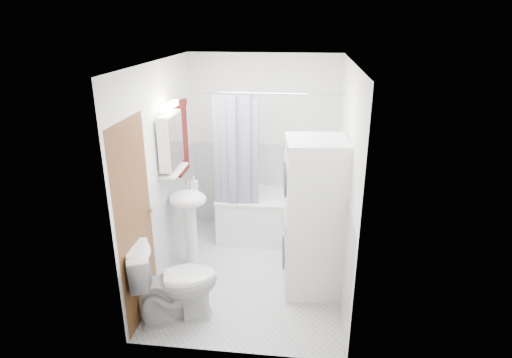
# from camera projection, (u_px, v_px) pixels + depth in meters

# --- Properties ---
(floor) EXTENTS (2.60, 2.60, 0.00)m
(floor) POSITION_uv_depth(u_px,v_px,m) (252.00, 272.00, 5.04)
(floor) COLOR silver
(floor) RESTS_ON ground
(room_walls) EXTENTS (2.60, 2.60, 2.60)m
(room_walls) POSITION_uv_depth(u_px,v_px,m) (251.00, 151.00, 4.51)
(room_walls) COLOR white
(room_walls) RESTS_ON ground
(wainscot) EXTENTS (1.98, 2.58, 2.58)m
(wainscot) POSITION_uv_depth(u_px,v_px,m) (255.00, 215.00, 5.10)
(wainscot) COLOR white
(wainscot) RESTS_ON ground
(door) EXTENTS (0.05, 2.00, 2.00)m
(door) POSITION_uv_depth(u_px,v_px,m) (151.00, 211.00, 4.28)
(door) COLOR brown
(door) RESTS_ON ground
(bathtub) EXTENTS (1.60, 0.76, 0.61)m
(bathtub) POSITION_uv_depth(u_px,v_px,m) (279.00, 214.00, 5.75)
(bathtub) COLOR white
(bathtub) RESTS_ON ground
(tub_spout) EXTENTS (0.04, 0.12, 0.04)m
(tub_spout) POSITION_uv_depth(u_px,v_px,m) (296.00, 165.00, 5.82)
(tub_spout) COLOR silver
(tub_spout) RESTS_ON room_walls
(curtain_rod) EXTENTS (1.78, 0.02, 0.02)m
(curtain_rod) POSITION_uv_depth(u_px,v_px,m) (279.00, 94.00, 4.86)
(curtain_rod) COLOR silver
(curtain_rod) RESTS_ON room_walls
(shower_curtain) EXTENTS (0.55, 0.02, 1.45)m
(shower_curtain) POSITION_uv_depth(u_px,v_px,m) (236.00, 155.00, 5.18)
(shower_curtain) COLOR #151B4A
(shower_curtain) RESTS_ON curtain_rod
(sink) EXTENTS (0.44, 0.37, 1.04)m
(sink) POSITION_uv_depth(u_px,v_px,m) (189.00, 211.00, 4.97)
(sink) COLOR white
(sink) RESTS_ON ground
(medicine_cabinet) EXTENTS (0.13, 0.50, 0.71)m
(medicine_cabinet) POSITION_uv_depth(u_px,v_px,m) (171.00, 139.00, 4.68)
(medicine_cabinet) COLOR white
(medicine_cabinet) RESTS_ON room_walls
(shelf) EXTENTS (0.18, 0.54, 0.02)m
(shelf) POSITION_uv_depth(u_px,v_px,m) (174.00, 170.00, 4.80)
(shelf) COLOR silver
(shelf) RESTS_ON room_walls
(shower_caddy) EXTENTS (0.22, 0.06, 0.02)m
(shower_caddy) POSITION_uv_depth(u_px,v_px,m) (300.00, 150.00, 5.73)
(shower_caddy) COLOR silver
(shower_caddy) RESTS_ON room_walls
(towel) EXTENTS (0.07, 0.38, 0.91)m
(towel) POSITION_uv_depth(u_px,v_px,m) (182.00, 136.00, 5.20)
(towel) COLOR #5B1A11
(towel) RESTS_ON room_walls
(washer_dryer) EXTENTS (0.67, 0.66, 1.70)m
(washer_dryer) POSITION_uv_depth(u_px,v_px,m) (313.00, 218.00, 4.46)
(washer_dryer) COLOR white
(washer_dryer) RESTS_ON ground
(toilet) EXTENTS (0.95, 0.73, 0.82)m
(toilet) POSITION_uv_depth(u_px,v_px,m) (175.00, 282.00, 4.14)
(toilet) COLOR white
(toilet) RESTS_ON ground
(soap_pump) EXTENTS (0.08, 0.17, 0.08)m
(soap_pump) POSITION_uv_depth(u_px,v_px,m) (194.00, 187.00, 5.01)
(soap_pump) COLOR gray
(soap_pump) RESTS_ON sink
(shelf_bottle) EXTENTS (0.07, 0.18, 0.07)m
(shelf_bottle) POSITION_uv_depth(u_px,v_px,m) (170.00, 171.00, 4.65)
(shelf_bottle) COLOR gray
(shelf_bottle) RESTS_ON shelf
(shelf_cup) EXTENTS (0.10, 0.09, 0.10)m
(shelf_cup) POSITION_uv_depth(u_px,v_px,m) (177.00, 162.00, 4.89)
(shelf_cup) COLOR gray
(shelf_cup) RESTS_ON shelf
(shampoo_a) EXTENTS (0.13, 0.17, 0.13)m
(shampoo_a) POSITION_uv_depth(u_px,v_px,m) (289.00, 144.00, 5.72)
(shampoo_a) COLOR gray
(shampoo_a) RESTS_ON shower_caddy
(shampoo_b) EXTENTS (0.08, 0.21, 0.08)m
(shampoo_b) POSITION_uv_depth(u_px,v_px,m) (298.00, 146.00, 5.71)
(shampoo_b) COLOR #2852A3
(shampoo_b) RESTS_ON shower_caddy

